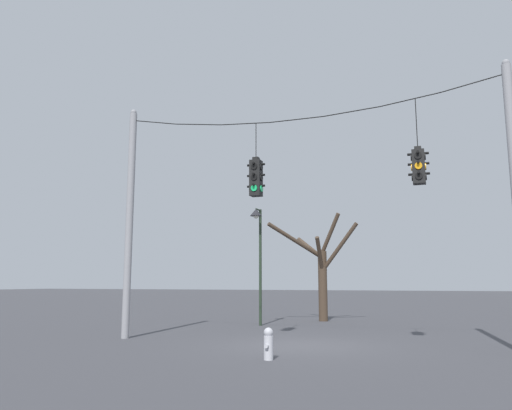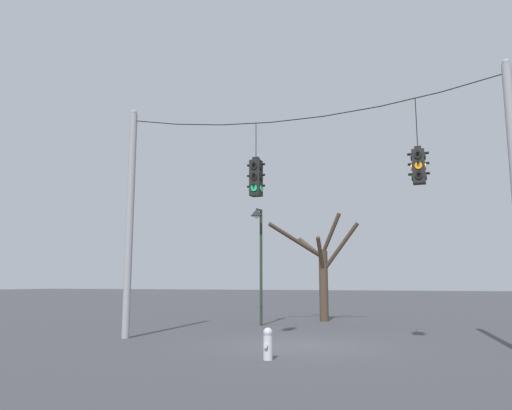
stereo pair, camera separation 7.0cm
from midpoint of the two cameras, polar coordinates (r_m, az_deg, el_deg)
ground_plane at (r=15.07m, az=5.22°, el=-15.72°), size 200.00×200.00×0.00m
utility_pole_left at (r=17.48m, az=-14.11°, el=-1.71°), size 0.25×0.25×7.83m
span_wire at (r=15.73m, az=4.76°, el=10.46°), size 11.81×0.03×0.66m
traffic_light_near_left_pole at (r=15.59m, az=0.13°, el=3.16°), size 0.58×0.58×2.35m
traffic_light_near_right_pole at (r=14.70m, az=18.22°, el=4.26°), size 0.58×0.58×2.48m
street_lamp at (r=21.47m, az=0.39°, el=-3.57°), size 0.51×0.88×4.98m
bare_tree at (r=24.18m, az=7.60°, el=-7.18°), size 4.04×3.02×5.08m
fire_hydrant at (r=12.29m, az=1.53°, el=-15.54°), size 0.22×0.30×0.75m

